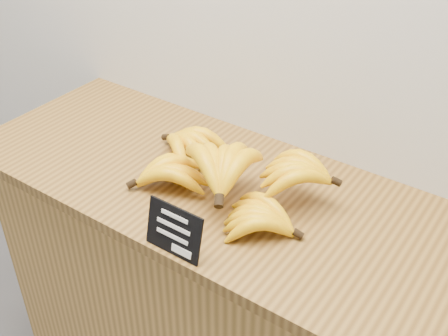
% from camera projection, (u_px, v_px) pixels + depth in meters
% --- Properties ---
extents(counter, '(1.27, 0.50, 0.90)m').
position_uv_depth(counter, '(234.00, 325.00, 1.59)').
color(counter, '#AD7E37').
rests_on(counter, ground).
extents(counter_top, '(1.42, 0.54, 0.03)m').
position_uv_depth(counter_top, '(236.00, 195.00, 1.33)').
color(counter_top, brown).
rests_on(counter_top, counter).
extents(chalkboard_sign, '(0.13, 0.03, 0.10)m').
position_uv_depth(chalkboard_sign, '(174.00, 231.00, 1.12)').
color(chalkboard_sign, black).
rests_on(chalkboard_sign, counter_top).
extents(banana_pile, '(0.50, 0.35, 0.13)m').
position_uv_depth(banana_pile, '(220.00, 170.00, 1.28)').
color(banana_pile, yellow).
rests_on(banana_pile, counter_top).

